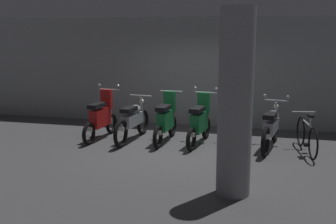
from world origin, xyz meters
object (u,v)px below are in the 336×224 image
motorbike_slot_3 (200,122)px  motorbike_slot_0 (101,117)px  motorbike_slot_2 (166,120)px  bicycle (307,136)px  motorbike_slot_5 (271,127)px  motorbike_slot_4 (234,126)px  motorbike_slot_1 (133,120)px  support_pillar (235,104)px

motorbike_slot_3 → motorbike_slot_0: bearing=-178.5°
motorbike_slot_0 → motorbike_slot_2: bearing=2.5°
motorbike_slot_2 → bicycle: 3.18m
motorbike_slot_0 → motorbike_slot_5: bearing=1.0°
motorbike_slot_4 → bicycle: size_ratio=1.14×
motorbike_slot_1 → motorbike_slot_0: bearing=-179.1°
motorbike_slot_5 → bicycle: motorbike_slot_5 is taller
motorbike_slot_2 → bicycle: size_ratio=0.98×
motorbike_slot_0 → motorbike_slot_4: 3.22m
motorbike_slot_1 → motorbike_slot_4: size_ratio=1.00×
motorbike_slot_4 → motorbike_slot_0: bearing=179.6°
motorbike_slot_1 → bicycle: motorbike_slot_1 is taller
motorbike_slot_0 → motorbike_slot_5: size_ratio=0.87×
motorbike_slot_5 → bicycle: (0.75, -0.13, -0.13)m
motorbike_slot_2 → bicycle: motorbike_slot_2 is taller
motorbike_slot_3 → bicycle: (2.37, -0.13, -0.17)m
motorbike_slot_3 → support_pillar: 3.17m
motorbike_slot_1 → motorbike_slot_3: motorbike_slot_3 is taller
motorbike_slot_1 → motorbike_slot_5: motorbike_slot_5 is taller
motorbike_slot_3 → motorbike_slot_4: 0.81m
motorbike_slot_3 → support_pillar: size_ratio=0.56×
motorbike_slot_0 → motorbike_slot_5: 4.04m
motorbike_slot_0 → bicycle: bearing=-0.7°
motorbike_slot_1 → motorbike_slot_4: (2.42, -0.04, 0.00)m
motorbike_slot_2 → bicycle: (3.18, -0.13, -0.16)m
motorbike_slot_1 → motorbike_slot_2: bearing=4.0°
motorbike_slot_5 → bicycle: size_ratio=1.13×
motorbike_slot_2 → motorbike_slot_5: bearing=0.1°
motorbike_slot_5 → motorbike_slot_4: bearing=-173.2°
motorbike_slot_3 → support_pillar: (1.01, -2.84, 0.96)m
motorbike_slot_2 → motorbike_slot_5: size_ratio=0.87×
motorbike_slot_1 → motorbike_slot_3: size_ratio=1.16×
motorbike_slot_4 → motorbike_slot_5: 0.82m
motorbike_slot_4 → support_pillar: support_pillar is taller
support_pillar → motorbike_slot_3: bearing=109.6°
motorbike_slot_1 → motorbike_slot_2: (0.81, 0.06, 0.03)m
bicycle → support_pillar: support_pillar is taller
motorbike_slot_4 → bicycle: (1.57, -0.04, -0.13)m
motorbike_slot_1 → support_pillar: support_pillar is taller
motorbike_slot_1 → support_pillar: 3.96m
support_pillar → motorbike_slot_0: bearing=141.0°
motorbike_slot_2 → motorbike_slot_5: (2.42, 0.00, -0.03)m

